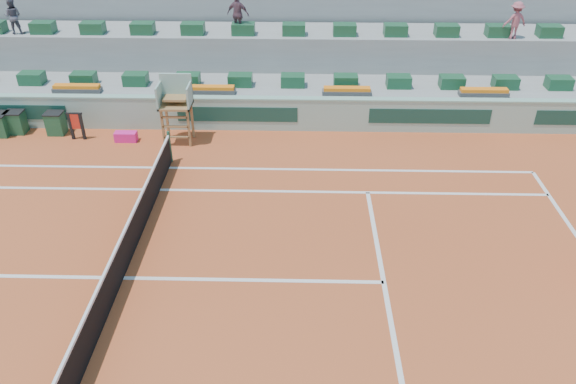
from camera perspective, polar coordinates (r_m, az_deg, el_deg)
ground at (r=14.54m, az=-16.40°, el=-8.39°), size 90.00×90.00×0.00m
seating_tier_lower at (r=23.22m, az=-9.55°, el=10.11°), size 36.00×4.00×1.20m
seating_tier_upper at (r=24.45m, az=-9.07°, el=13.04°), size 36.00×2.40×2.60m
stadium_back_wall at (r=25.69m, az=-8.65°, el=16.12°), size 36.00×0.40×4.40m
player_bag at (r=20.92m, az=-16.14°, el=5.43°), size 0.78×0.34×0.34m
spectator_left at (r=25.49m, az=-26.16°, el=15.74°), size 0.71×0.57×1.36m
spectator_mid at (r=23.04m, az=-5.10°, el=17.55°), size 0.99×0.66×1.57m
spectator_right at (r=24.06m, az=22.09°, el=15.86°), size 0.98×0.67×1.40m
court_lines at (r=14.54m, az=-16.40°, el=-8.38°), size 23.89×11.09×0.01m
tennis_net at (r=14.22m, az=-16.72°, el=-6.77°), size 0.10×11.97×1.10m
advertising_hoarding at (r=21.21m, az=-10.49°, el=7.95°), size 36.00×0.34×1.26m
umpire_chair at (r=19.96m, az=-11.33°, el=9.14°), size 1.10×0.90×2.40m
seat_row_lower at (r=22.10m, az=-10.14°, el=11.19°), size 32.90×0.60×0.44m
seat_row_upper at (r=23.44m, az=-9.63°, el=16.07°), size 32.90×0.60×0.44m
flower_planters at (r=21.75m, az=-14.43°, el=10.09°), size 26.80×0.36×0.28m
drink_cooler_a at (r=22.20m, az=-22.54°, el=6.48°), size 0.63×0.55×0.84m
drink_cooler_b at (r=22.87m, az=-25.90°, el=6.40°), size 0.64×0.56×0.84m
towel_rack at (r=21.42m, az=-20.73°, el=6.50°), size 0.57×0.09×1.03m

